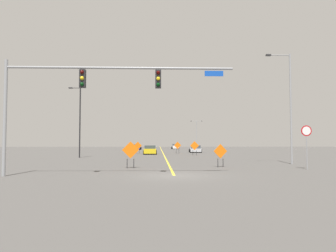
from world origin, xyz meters
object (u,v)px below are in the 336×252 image
object	(u,v)px
traffic_signal_assembly	(85,88)
car_yellow_distant	(150,150)
car_silver_near	(195,149)
construction_sign_median_far	(220,153)
street_lamp_near_left	(196,132)
construction_sign_left_lane	(195,146)
construction_sign_left_shoulder	(178,146)
street_lamp_far_left	(79,119)
construction_sign_median_near	(131,151)
car_blue_far	(137,147)
construction_sign_right_lane	(138,146)
stop_sign	(307,139)
street_lamp_mid_right	(289,103)
car_white_mid	(175,147)

from	to	relation	value
traffic_signal_assembly	car_yellow_distant	xyz separation A→B (m)	(3.07, 31.86, -4.42)
car_silver_near	construction_sign_median_far	bearing A→B (deg)	-93.43
traffic_signal_assembly	street_lamp_near_left	size ratio (longest dim) A/B	1.55
construction_sign_median_far	car_silver_near	world-z (taller)	construction_sign_median_far
traffic_signal_assembly	construction_sign_left_lane	size ratio (longest dim) A/B	6.49
street_lamp_near_left	construction_sign_left_shoulder	bearing A→B (deg)	-100.94
construction_sign_median_far	car_silver_near	bearing A→B (deg)	86.57
street_lamp_far_left	construction_sign_left_shoulder	world-z (taller)	street_lamp_far_left
construction_sign_median_near	car_blue_far	bearing A→B (deg)	93.11
construction_sign_median_far	car_blue_far	distance (m)	55.81
traffic_signal_assembly	car_silver_near	bearing A→B (deg)	74.35
traffic_signal_assembly	construction_sign_right_lane	xyz separation A→B (m)	(0.93, 35.36, -3.86)
construction_sign_left_lane	car_yellow_distant	xyz separation A→B (m)	(-6.57, 3.75, -0.62)
traffic_signal_assembly	construction_sign_left_shoulder	xyz separation A→B (m)	(7.62, 35.52, -3.84)
construction_sign_median_far	car_blue_far	bearing A→B (deg)	100.21
construction_sign_left_shoulder	car_silver_near	size ratio (longest dim) A/B	0.45
street_lamp_far_left	construction_sign_median_far	size ratio (longest dim) A/B	4.92
construction_sign_left_lane	car_silver_near	distance (m)	11.59
street_lamp_near_left	stop_sign	bearing A→B (deg)	-91.17
stop_sign	construction_sign_median_near	size ratio (longest dim) A/B	1.57
car_silver_near	construction_sign_right_lane	bearing A→B (deg)	-157.39
stop_sign	construction_sign_right_lane	distance (m)	34.44
construction_sign_right_lane	car_yellow_distant	xyz separation A→B (m)	(2.14, -3.50, -0.56)
street_lamp_mid_right	car_white_mid	world-z (taller)	street_lamp_mid_right
construction_sign_right_lane	car_silver_near	xyz separation A→B (m)	(10.16, 4.23, -0.60)
stop_sign	street_lamp_near_left	world-z (taller)	street_lamp_near_left
street_lamp_mid_right	car_blue_far	xyz separation A→B (m)	(-16.66, 51.83, -4.73)
street_lamp_mid_right	construction_sign_median_far	bearing A→B (deg)	-155.45
street_lamp_far_left	construction_sign_median_near	world-z (taller)	street_lamp_far_left
construction_sign_left_lane	street_lamp_far_left	bearing A→B (deg)	-155.50
traffic_signal_assembly	car_white_mid	world-z (taller)	traffic_signal_assembly
stop_sign	car_yellow_distant	xyz separation A→B (m)	(-11.73, 28.01, -1.51)
car_silver_near	car_yellow_distant	bearing A→B (deg)	-136.05
construction_sign_left_lane	construction_sign_median_near	world-z (taller)	construction_sign_left_lane
stop_sign	car_white_mid	xyz separation A→B (m)	(-5.73, 64.95, -1.55)
construction_sign_left_shoulder	construction_sign_median_far	distance (m)	29.42
stop_sign	construction_sign_left_lane	world-z (taller)	stop_sign
street_lamp_mid_right	street_lamp_near_left	world-z (taller)	street_lamp_mid_right
street_lamp_near_left	street_lamp_far_left	bearing A→B (deg)	-110.12
construction_sign_median_far	car_white_mid	distance (m)	62.65
street_lamp_far_left	construction_sign_median_far	world-z (taller)	street_lamp_far_left
traffic_signal_assembly	construction_sign_right_lane	world-z (taller)	traffic_signal_assembly
construction_sign_median_far	street_lamp_near_left	bearing A→B (deg)	84.43
stop_sign	construction_sign_median_far	size ratio (longest dim) A/B	1.75
construction_sign_right_lane	street_lamp_mid_right	bearing A→B (deg)	-60.27
construction_sign_right_lane	stop_sign	bearing A→B (deg)	-66.25
stop_sign	construction_sign_left_shoulder	distance (m)	32.50
construction_sign_left_shoulder	car_blue_far	bearing A→B (deg)	108.26
construction_sign_right_lane	construction_sign_median_far	size ratio (longest dim) A/B	1.11
car_yellow_distant	traffic_signal_assembly	bearing A→B (deg)	-95.50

